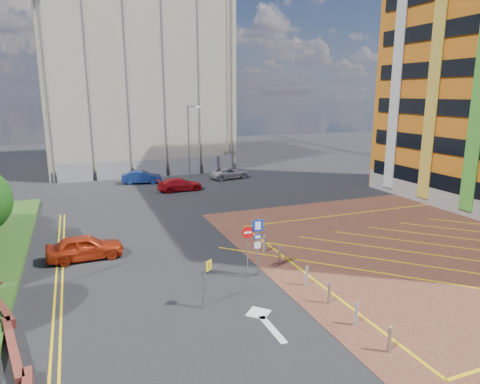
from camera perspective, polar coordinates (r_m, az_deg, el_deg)
ground at (r=21.80m, az=2.12°, el=-12.27°), size 140.00×140.00×0.00m
forecourt at (r=29.87m, az=27.78°, el=-6.67°), size 26.00×26.00×0.02m
lamp_back at (r=47.84m, az=-6.78°, el=7.03°), size 1.53×0.16×8.00m
sign_cluster at (r=22.00m, az=1.85°, el=-6.52°), size 1.17×0.12×3.20m
warning_sign at (r=19.15m, az=-4.58°, el=-11.34°), size 0.54×0.37×2.24m
bollard_row at (r=21.24m, az=9.80°, el=-11.79°), size 0.14×11.14×0.90m
construction_building at (r=58.61m, az=-14.04°, el=14.34°), size 21.20×19.20×22.00m
construction_fence at (r=49.57m, az=-10.72°, el=3.18°), size 21.60×0.06×2.00m
car_red_left at (r=26.21m, az=-19.97°, el=-6.93°), size 4.27×1.83×1.44m
car_blue_back at (r=46.18m, az=-12.96°, el=1.94°), size 4.30×2.22×1.35m
car_red_back at (r=42.01m, az=-8.02°, el=1.01°), size 4.45×1.97×1.27m
car_silver_back at (r=47.61m, az=-1.48°, el=2.53°), size 4.74×2.82×1.23m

